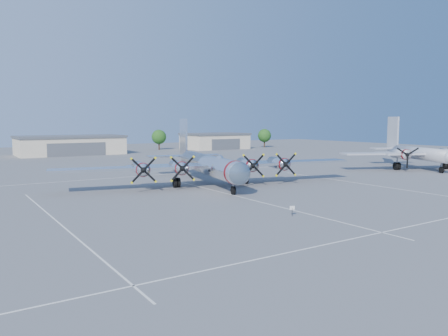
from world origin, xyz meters
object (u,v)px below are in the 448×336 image
hangar_east (215,141)px  twin_engine_east (417,169)px  info_placard (292,209)px  main_bomber_b29 (207,184)px  tree_far_east (264,136)px  tree_east (159,137)px  hangar_center (70,145)px

hangar_east → twin_engine_east: 75.85m
info_placard → main_bomber_b29: bearing=95.9°
tree_far_east → main_bomber_b29: 95.50m
tree_far_east → main_bomber_b29: tree_far_east is taller
hangar_east → twin_engine_east: bearing=-90.0°
tree_east → main_bomber_b29: (-27.59, -77.30, -4.22)m
main_bomber_b29 → info_placard: 24.09m
hangar_center → main_bomber_b29: (2.41, -71.26, -2.71)m
tree_east → info_placard: tree_east is taller
tree_east → main_bomber_b29: 82.18m
tree_east → twin_engine_east: bearing=-77.6°
hangar_east → main_bomber_b29: bearing=-122.6°
hangar_center → tree_east: tree_east is taller
hangar_east → tree_far_east: bearing=-5.6°
main_bomber_b29 → twin_engine_east: bearing=6.5°
tree_far_east → info_placard: (-69.94, -92.97, -3.52)m
info_placard → tree_far_east: bearing=69.3°
hangar_center → main_bomber_b29: size_ratio=0.65×
hangar_center → tree_far_east: 68.05m
tree_east → hangar_east: bearing=-18.5°
hangar_east → tree_far_east: 20.15m
hangar_center → tree_far_east: bearing=-1.7°
main_bomber_b29 → hangar_center: bearing=104.1°
hangar_center → tree_far_east: size_ratio=4.31×
twin_engine_east → main_bomber_b29: bearing=-161.6°
tree_far_east → twin_engine_east: 76.61m
tree_far_east → twin_engine_east: bearing=-105.2°
hangar_east → tree_far_east: (20.00, -1.96, 1.51)m
tree_east → info_placard: 105.96m
tree_far_east → info_placard: size_ratio=6.64×
twin_engine_east → info_placard: twin_engine_east is taller
tree_east → main_bomber_b29: size_ratio=0.15×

